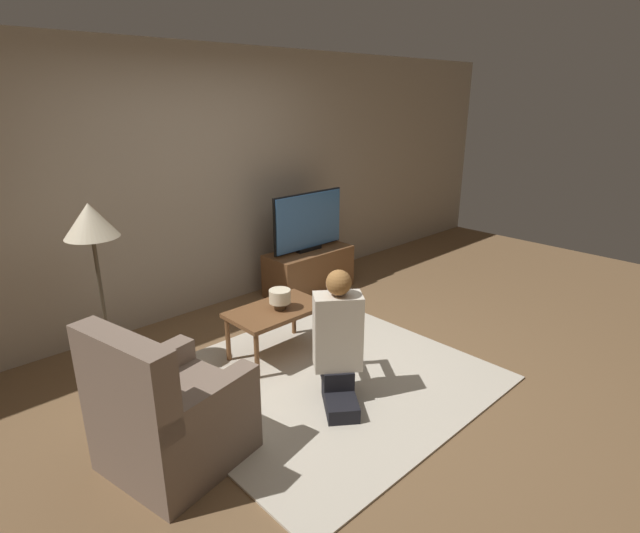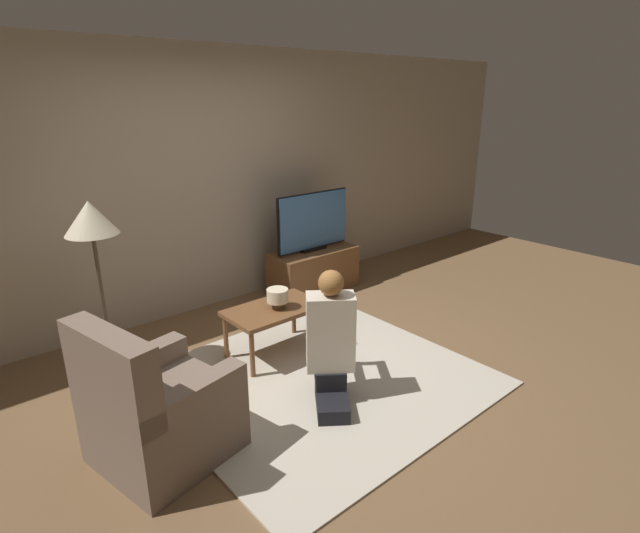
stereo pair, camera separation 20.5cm
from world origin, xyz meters
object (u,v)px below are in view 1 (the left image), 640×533
at_px(coffee_table, 276,314).
at_px(armchair, 170,418).
at_px(tv, 308,222).
at_px(table_lamp, 280,297).
at_px(person_kneeling, 338,338).
at_px(floor_lamp, 92,232).

relative_size(coffee_table, armchair, 0.84).
relative_size(tv, armchair, 1.00).
bearing_deg(tv, coffee_table, -142.68).
height_order(coffee_table, table_lamp, table_lamp).
bearing_deg(tv, person_kneeling, -126.88).
bearing_deg(armchair, coffee_table, -76.73).
relative_size(armchair, table_lamp, 5.31).
bearing_deg(table_lamp, person_kneeling, -98.06).
bearing_deg(person_kneeling, armchair, 26.65).
bearing_deg(person_kneeling, coffee_table, -59.54).
relative_size(person_kneeling, table_lamp, 5.54).
height_order(person_kneeling, table_lamp, person_kneeling).
bearing_deg(coffee_table, person_kneeling, -96.47).
height_order(floor_lamp, armchair, floor_lamp).
xyz_separation_m(tv, table_lamp, (-1.19, -0.95, -0.27)).
xyz_separation_m(tv, floor_lamp, (-2.37, -0.28, 0.38)).
distance_m(tv, floor_lamp, 2.42).
bearing_deg(tv, floor_lamp, -173.38).
height_order(tv, floor_lamp, floor_lamp).
height_order(tv, person_kneeling, tv).
xyz_separation_m(floor_lamp, armchair, (-0.13, -1.24, -0.88)).
relative_size(floor_lamp, table_lamp, 7.81).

